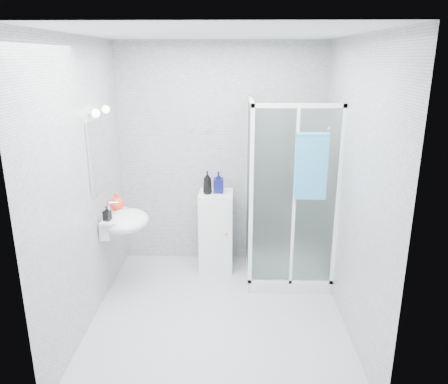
{
  "coord_description": "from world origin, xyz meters",
  "views": [
    {
      "loc": [
        0.14,
        -3.73,
        2.42
      ],
      "look_at": [
        0.05,
        0.35,
        1.15
      ],
      "focal_mm": 35.0,
      "sensor_mm": 36.0,
      "label": 1
    }
  ],
  "objects_px": {
    "storage_cabinet": "(216,231)",
    "shampoo_bottle_b": "(219,182)",
    "hand_towel": "(311,165)",
    "soap_dispenser_orange": "(117,201)",
    "shower_enclosure": "(280,241)",
    "wall_basin": "(124,221)",
    "soap_dispenser_black": "(107,213)",
    "shampoo_bottle_a": "(207,183)"
  },
  "relations": [
    {
      "from": "shower_enclosure",
      "to": "wall_basin",
      "type": "distance_m",
      "value": 1.72
    },
    {
      "from": "soap_dispenser_orange",
      "to": "storage_cabinet",
      "type": "bearing_deg",
      "value": 20.04
    },
    {
      "from": "shower_enclosure",
      "to": "storage_cabinet",
      "type": "bearing_deg",
      "value": 161.88
    },
    {
      "from": "wall_basin",
      "to": "shampoo_bottle_a",
      "type": "distance_m",
      "value": 1.02
    },
    {
      "from": "shampoo_bottle_a",
      "to": "soap_dispenser_orange",
      "type": "bearing_deg",
      "value": -160.08
    },
    {
      "from": "soap_dispenser_black",
      "to": "shampoo_bottle_b",
      "type": "bearing_deg",
      "value": 33.68
    },
    {
      "from": "storage_cabinet",
      "to": "hand_towel",
      "type": "xyz_separation_m",
      "value": [
        0.95,
        -0.64,
        0.96
      ]
    },
    {
      "from": "storage_cabinet",
      "to": "soap_dispenser_orange",
      "type": "bearing_deg",
      "value": -159.53
    },
    {
      "from": "soap_dispenser_orange",
      "to": "soap_dispenser_black",
      "type": "height_order",
      "value": "soap_dispenser_orange"
    },
    {
      "from": "shampoo_bottle_a",
      "to": "shampoo_bottle_b",
      "type": "xyz_separation_m",
      "value": [
        0.12,
        0.05,
        -0.01
      ]
    },
    {
      "from": "soap_dispenser_orange",
      "to": "shampoo_bottle_b",
      "type": "bearing_deg",
      "value": 20.24
    },
    {
      "from": "hand_towel",
      "to": "soap_dispenser_black",
      "type": "xyz_separation_m",
      "value": [
        -2.0,
        -0.07,
        -0.49
      ]
    },
    {
      "from": "wall_basin",
      "to": "shampoo_bottle_b",
      "type": "height_order",
      "value": "shampoo_bottle_b"
    },
    {
      "from": "hand_towel",
      "to": "shampoo_bottle_b",
      "type": "relative_size",
      "value": 2.69
    },
    {
      "from": "shower_enclosure",
      "to": "hand_towel",
      "type": "height_order",
      "value": "shower_enclosure"
    },
    {
      "from": "storage_cabinet",
      "to": "shampoo_bottle_b",
      "type": "distance_m",
      "value": 0.59
    },
    {
      "from": "storage_cabinet",
      "to": "soap_dispenser_orange",
      "type": "xyz_separation_m",
      "value": [
        -1.04,
        -0.38,
        0.49
      ]
    },
    {
      "from": "shower_enclosure",
      "to": "shampoo_bottle_a",
      "type": "xyz_separation_m",
      "value": [
        -0.82,
        0.2,
        0.62
      ]
    },
    {
      "from": "wall_basin",
      "to": "soap_dispenser_orange",
      "type": "distance_m",
      "value": 0.26
    },
    {
      "from": "hand_towel",
      "to": "shower_enclosure",
      "type": "bearing_deg",
      "value": 118.93
    },
    {
      "from": "shower_enclosure",
      "to": "hand_towel",
      "type": "relative_size",
      "value": 3.02
    },
    {
      "from": "hand_towel",
      "to": "shampoo_bottle_b",
      "type": "bearing_deg",
      "value": 144.49
    },
    {
      "from": "hand_towel",
      "to": "shampoo_bottle_b",
      "type": "distance_m",
      "value": 1.18
    },
    {
      "from": "shampoo_bottle_a",
      "to": "shampoo_bottle_b",
      "type": "height_order",
      "value": "shampoo_bottle_a"
    },
    {
      "from": "shower_enclosure",
      "to": "wall_basin",
      "type": "height_order",
      "value": "shower_enclosure"
    },
    {
      "from": "shampoo_bottle_b",
      "to": "wall_basin",
      "type": "bearing_deg",
      "value": -149.28
    },
    {
      "from": "shampoo_bottle_b",
      "to": "soap_dispenser_black",
      "type": "relative_size",
      "value": 1.67
    },
    {
      "from": "storage_cabinet",
      "to": "shampoo_bottle_b",
      "type": "bearing_deg",
      "value": 26.99
    },
    {
      "from": "shampoo_bottle_a",
      "to": "soap_dispenser_black",
      "type": "height_order",
      "value": "shampoo_bottle_a"
    },
    {
      "from": "hand_towel",
      "to": "shampoo_bottle_a",
      "type": "distance_m",
      "value": 1.25
    },
    {
      "from": "wall_basin",
      "to": "soap_dispenser_black",
      "type": "distance_m",
      "value": 0.24
    },
    {
      "from": "shower_enclosure",
      "to": "shampoo_bottle_b",
      "type": "height_order",
      "value": "shower_enclosure"
    },
    {
      "from": "hand_towel",
      "to": "soap_dispenser_black",
      "type": "bearing_deg",
      "value": -178.11
    },
    {
      "from": "wall_basin",
      "to": "hand_towel",
      "type": "xyz_separation_m",
      "value": [
        1.88,
        -0.09,
        0.63
      ]
    },
    {
      "from": "storage_cabinet",
      "to": "shampoo_bottle_a",
      "type": "height_order",
      "value": "shampoo_bottle_a"
    },
    {
      "from": "shower_enclosure",
      "to": "shampoo_bottle_b",
      "type": "xyz_separation_m",
      "value": [
        -0.7,
        0.25,
        0.61
      ]
    },
    {
      "from": "hand_towel",
      "to": "storage_cabinet",
      "type": "bearing_deg",
      "value": 146.04
    },
    {
      "from": "hand_towel",
      "to": "soap_dispenser_orange",
      "type": "relative_size",
      "value": 3.6
    },
    {
      "from": "shampoo_bottle_a",
      "to": "shampoo_bottle_b",
      "type": "relative_size",
      "value": 1.07
    },
    {
      "from": "storage_cabinet",
      "to": "shampoo_bottle_b",
      "type": "height_order",
      "value": "shampoo_bottle_b"
    },
    {
      "from": "soap_dispenser_orange",
      "to": "shampoo_bottle_a",
      "type": "bearing_deg",
      "value": 19.92
    },
    {
      "from": "wall_basin",
      "to": "soap_dispenser_black",
      "type": "bearing_deg",
      "value": -129.09
    }
  ]
}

